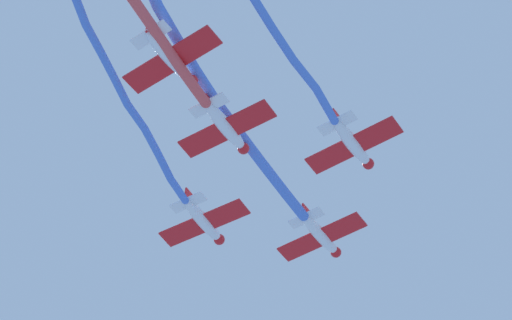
# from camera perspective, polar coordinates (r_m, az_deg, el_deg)

# --- Properties ---
(airplane_lead) EXTENTS (8.10, 6.10, 2.01)m
(airplane_lead) POSITION_cam_1_polar(r_m,az_deg,el_deg) (81.24, 3.95, -4.56)
(airplane_lead) COLOR white
(smoke_trail_lead) EXTENTS (2.60, 32.32, 3.96)m
(smoke_trail_lead) POSITION_cam_1_polar(r_m,az_deg,el_deg) (71.69, -3.08, 5.31)
(smoke_trail_lead) COLOR #4C75DB
(airplane_left_wing) EXTENTS (8.03, 6.01, 2.01)m
(airplane_left_wing) POSITION_cam_1_polar(r_m,az_deg,el_deg) (79.43, -3.16, -3.72)
(airplane_left_wing) COLOR white
(smoke_trail_left_wing) EXTENTS (3.99, 23.65, 1.82)m
(smoke_trail_left_wing) POSITION_cam_1_polar(r_m,az_deg,el_deg) (71.59, -7.97, 4.16)
(smoke_trail_left_wing) COLOR #4C75DB
(airplane_right_wing) EXTENTS (8.10, 6.10, 2.01)m
(airplane_right_wing) POSITION_cam_1_polar(r_m,az_deg,el_deg) (74.94, 5.86, 0.97)
(airplane_right_wing) COLOR white
(airplane_slot) EXTENTS (8.07, 6.05, 2.01)m
(airplane_slot) POSITION_cam_1_polar(r_m,az_deg,el_deg) (72.89, -1.80, 1.97)
(airplane_slot) COLOR white
(airplane_trail) EXTENTS (8.12, 6.13, 2.01)m
(airplane_trail) POSITION_cam_1_polar(r_m,az_deg,el_deg) (70.02, -5.11, 6.11)
(airplane_trail) COLOR white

